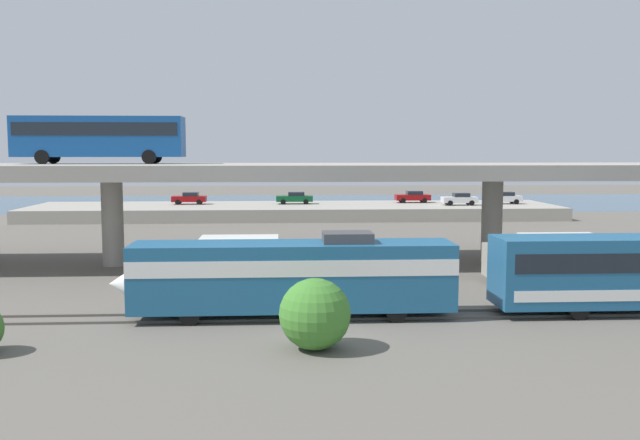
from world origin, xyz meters
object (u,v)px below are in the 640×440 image
object	(u,v)px
train_locomotive	(277,273)
service_truck_west	(545,257)
parked_car_2	(504,198)
parked_car_4	(413,197)
transit_bus_on_overpass	(100,135)
parked_car_1	(460,199)
service_truck_east	(255,260)
parked_car_0	(190,198)
parked_car_3	(295,198)

from	to	relation	value
train_locomotive	service_truck_west	xyz separation A→B (m)	(16.30, 7.63, -0.55)
parked_car_2	parked_car_4	size ratio (longest dim) A/B	0.97
train_locomotive	transit_bus_on_overpass	world-z (taller)	transit_bus_on_overpass
transit_bus_on_overpass	parked_car_1	distance (m)	47.57
parked_car_1	parked_car_2	world-z (taller)	same
transit_bus_on_overpass	parked_car_1	size ratio (longest dim) A/B	2.83
train_locomotive	service_truck_east	bearing A→B (deg)	-79.74
parked_car_1	parked_car_4	bearing A→B (deg)	-42.45
service_truck_west	parked_car_0	xyz separation A→B (m)	(-27.40, 45.28, 0.62)
service_truck_east	parked_car_3	world-z (taller)	service_truck_east
service_truck_west	service_truck_east	xyz separation A→B (m)	(-17.68, 0.00, 0.00)
service_truck_west	parked_car_3	size ratio (longest dim) A/B	1.50
train_locomotive	service_truck_west	world-z (taller)	train_locomotive
train_locomotive	parked_car_1	bearing A→B (deg)	-113.93
parked_car_1	parked_car_2	xyz separation A→B (m)	(6.08, 1.74, 0.00)
parked_car_3	parked_car_4	distance (m)	15.19
transit_bus_on_overpass	service_truck_west	size ratio (longest dim) A/B	1.76
parked_car_4	train_locomotive	bearing A→B (deg)	72.44
parked_car_1	parked_car_4	size ratio (longest dim) A/B	0.96
transit_bus_on_overpass	parked_car_1	xyz separation A→B (m)	(34.81, 31.66, -6.97)
parked_car_0	parked_car_4	xyz separation A→B (m)	(28.18, 1.07, 0.00)
train_locomotive	parked_car_1	distance (m)	54.16
transit_bus_on_overpass	parked_car_4	size ratio (longest dim) A/B	2.72
transit_bus_on_overpass	parked_car_2	bearing A→B (deg)	39.25
service_truck_east	parked_car_2	bearing A→B (deg)	55.99
train_locomotive	parked_car_4	bearing A→B (deg)	-107.56
train_locomotive	parked_car_2	distance (m)	58.41
service_truck_east	train_locomotive	bearing A→B (deg)	-79.74
service_truck_west	parked_car_0	distance (m)	52.93
service_truck_west	parked_car_0	size ratio (longest dim) A/B	1.62
parked_car_1	parked_car_2	bearing A→B (deg)	-164.07
service_truck_east	parked_car_2	world-z (taller)	service_truck_east
service_truck_east	parked_car_1	world-z (taller)	service_truck_east
transit_bus_on_overpass	parked_car_4	world-z (taller)	transit_bus_on_overpass
parked_car_0	parked_car_1	distance (m)	33.24
service_truck_west	parked_car_2	world-z (taller)	service_truck_west
train_locomotive	parked_car_3	bearing A→B (deg)	-92.12
parked_car_1	parked_car_2	size ratio (longest dim) A/B	0.99
service_truck_west	service_truck_east	world-z (taller)	same
parked_car_3	parked_car_1	bearing A→B (deg)	171.01
service_truck_east	service_truck_west	bearing A→B (deg)	0.00
parked_car_2	parked_car_0	bearing A→B (deg)	-2.44
transit_bus_on_overpass	service_truck_west	bearing A→B (deg)	-19.31
parked_car_0	parked_car_3	distance (m)	13.05
service_truck_east	parked_car_1	size ratio (longest dim) A/B	1.60
parked_car_3	train_locomotive	bearing A→B (deg)	87.88
parked_car_1	parked_car_4	world-z (taller)	same
train_locomotive	transit_bus_on_overpass	size ratio (longest dim) A/B	1.38
parked_car_3	service_truck_west	bearing A→B (deg)	107.67
train_locomotive	parked_car_2	bearing A→B (deg)	-118.70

